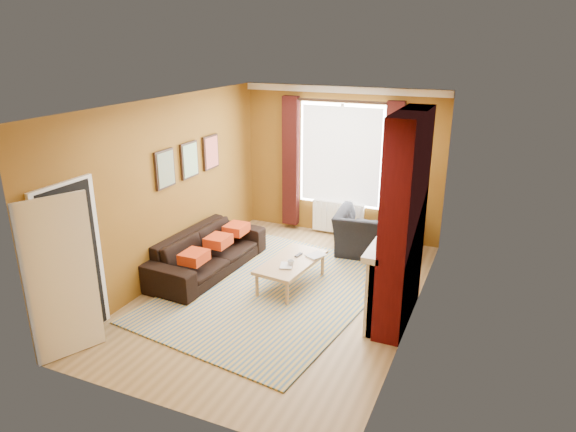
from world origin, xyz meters
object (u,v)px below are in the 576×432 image
(wicker_stool, at_px, (345,229))
(floor_lamp, at_px, (419,186))
(armchair, at_px, (371,234))
(sofa, at_px, (208,252))
(coffee_table, at_px, (291,263))

(wicker_stool, bearing_deg, floor_lamp, -5.61)
(floor_lamp, bearing_deg, armchair, -160.49)
(sofa, height_order, armchair, armchair)
(floor_lamp, bearing_deg, wicker_stool, 174.39)
(armchair, height_order, wicker_stool, armchair)
(armchair, xyz_separation_m, wicker_stool, (-0.59, 0.37, -0.14))
(sofa, height_order, floor_lamp, floor_lamp)
(armchair, height_order, floor_lamp, floor_lamp)
(sofa, distance_m, armchair, 2.84)
(coffee_table, relative_size, wicker_stool, 2.66)
(armchair, relative_size, wicker_stool, 2.41)
(coffee_table, bearing_deg, sofa, -171.55)
(sofa, height_order, coffee_table, sofa)
(armchair, distance_m, wicker_stool, 0.71)
(sofa, xyz_separation_m, coffee_table, (1.45, 0.06, 0.04))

